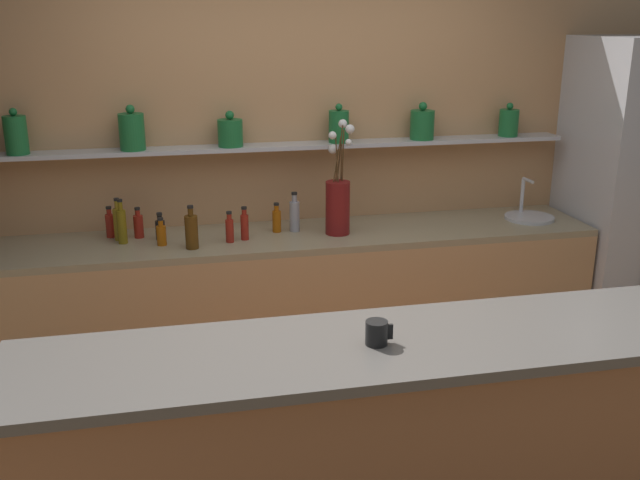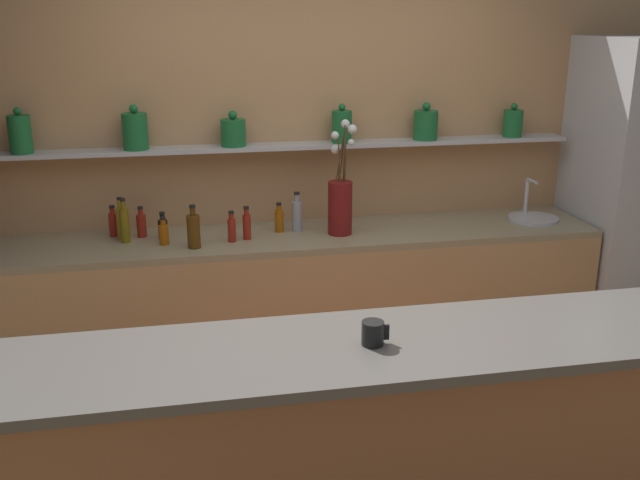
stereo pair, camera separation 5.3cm
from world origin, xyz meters
name	(u,v)px [view 1 (the left image)]	position (x,y,z in m)	size (l,w,h in m)	color
back_wall_unit	(297,158)	(0.00, 1.60, 1.30)	(5.20, 0.28, 2.60)	tan
back_counter_unit	(292,306)	(-0.11, 1.24, 0.46)	(3.66, 0.62, 0.92)	tan
island_counter	(396,458)	(0.00, -0.47, 0.51)	(2.87, 0.61, 1.02)	#99603D
refrigerator	(638,199)	(2.17, 1.20, 1.02)	(0.85, 0.73, 2.04)	#B7B7BC
flower_vase	(338,201)	(0.17, 1.20, 1.12)	(0.17, 0.15, 0.67)	maroon
sink_fixture	(529,215)	(1.43, 1.25, 0.94)	(0.31, 0.31, 0.25)	#B7B7BC
bottle_sauce_0	(138,225)	(-0.99, 1.36, 0.99)	(0.06, 0.06, 0.18)	maroon
bottle_sauce_1	(277,220)	(-0.18, 1.30, 0.99)	(0.05, 0.05, 0.18)	#9E4C0A
bottle_oil_2	(118,223)	(-1.10, 1.33, 1.02)	(0.05, 0.05, 0.25)	olive
bottle_sauce_3	(161,234)	(-0.86, 1.18, 0.98)	(0.05, 0.05, 0.16)	#9E4C0A
bottle_spirit_4	(295,215)	(-0.08, 1.30, 1.02)	(0.06, 0.06, 0.24)	gray
bottle_sauce_5	(230,229)	(-0.48, 1.16, 1.00)	(0.05, 0.05, 0.18)	maroon
bottle_sauce_6	(110,224)	(-1.15, 1.40, 1.00)	(0.05, 0.05, 0.19)	maroon
bottle_sauce_7	(245,225)	(-0.39, 1.19, 1.00)	(0.05, 0.05, 0.20)	maroon
bottle_oil_8	(122,225)	(-1.07, 1.27, 1.03)	(0.05, 0.05, 0.26)	brown
bottle_spirit_9	(192,231)	(-0.69, 1.09, 1.02)	(0.07, 0.07, 0.25)	#4C2D0C
bottle_sauce_10	(160,229)	(-0.86, 1.29, 0.98)	(0.06, 0.06, 0.16)	black
coffee_mug	(377,333)	(-0.10, -0.49, 1.06)	(0.10, 0.08, 0.09)	black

